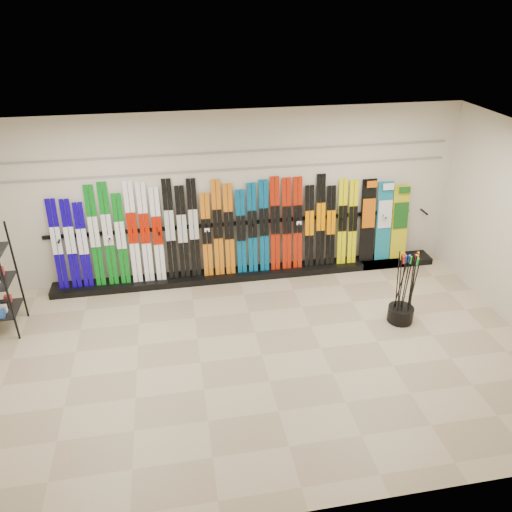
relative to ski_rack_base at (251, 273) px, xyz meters
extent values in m
plane|color=tan|center=(-0.22, -2.28, -0.06)|extent=(8.00, 8.00, 0.00)
plane|color=beige|center=(-0.22, 0.22, 1.44)|extent=(8.00, 0.00, 8.00)
plane|color=silver|center=(-0.22, -2.28, 2.94)|extent=(8.00, 8.00, 0.00)
cube|color=black|center=(0.00, 0.00, 0.00)|extent=(8.00, 0.40, 0.12)
cube|color=#0E0092|center=(-3.28, 0.06, 0.85)|extent=(0.17, 0.24, 1.58)
cube|color=#0E0092|center=(-3.06, 0.06, 0.84)|extent=(0.17, 0.23, 1.56)
cube|color=#0E0092|center=(-2.86, 0.05, 0.80)|extent=(0.17, 0.23, 1.49)
cube|color=#096E15|center=(-2.66, 0.07, 0.94)|extent=(0.17, 0.26, 1.77)
cube|color=#096E15|center=(-2.44, 0.08, 0.96)|extent=(0.17, 0.27, 1.80)
cube|color=#096E15|center=(-2.23, 0.06, 0.86)|extent=(0.17, 0.24, 1.60)
cube|color=white|center=(-2.03, 0.08, 0.96)|extent=(0.17, 0.27, 1.80)
cube|color=white|center=(-1.82, 0.07, 0.94)|extent=(0.17, 0.26, 1.76)
cube|color=white|center=(-1.61, 0.07, 0.89)|extent=(0.17, 0.25, 1.66)
cube|color=black|center=(-1.40, 0.08, 0.96)|extent=(0.17, 0.27, 1.79)
cube|color=black|center=(-1.19, 0.07, 0.89)|extent=(0.17, 0.25, 1.66)
cube|color=black|center=(-0.99, 0.07, 0.94)|extent=(0.17, 0.26, 1.77)
cube|color=#CD6A11|center=(-0.77, 0.06, 0.82)|extent=(0.17, 0.23, 1.51)
cube|color=#CD6A11|center=(-0.57, 0.07, 0.92)|extent=(0.17, 0.26, 1.73)
cube|color=#CD6A11|center=(-0.37, 0.07, 0.88)|extent=(0.17, 0.25, 1.65)
cube|color=#044F7E|center=(-0.16, 0.06, 0.82)|extent=(0.17, 0.23, 1.53)
cube|color=#044F7E|center=(0.05, 0.06, 0.88)|extent=(0.17, 0.25, 1.64)
cube|color=#044F7E|center=(0.26, 0.07, 0.90)|extent=(0.17, 0.25, 1.68)
cube|color=#AA1B06|center=(0.46, 0.07, 0.92)|extent=(0.17, 0.26, 1.72)
cube|color=#AA1B06|center=(0.68, 0.07, 0.90)|extent=(0.17, 0.25, 1.69)
cube|color=#AA1B06|center=(0.88, 0.07, 0.91)|extent=(0.17, 0.25, 1.69)
cube|color=black|center=(1.10, 0.06, 0.82)|extent=(0.17, 0.23, 1.53)
cube|color=black|center=(1.31, 0.07, 0.92)|extent=(0.17, 0.26, 1.72)
cube|color=black|center=(1.50, 0.06, 0.81)|extent=(0.17, 0.23, 1.50)
cube|color=#E5DE05|center=(1.72, 0.06, 0.86)|extent=(0.17, 0.24, 1.60)
cube|color=#E5DE05|center=(1.93, 0.06, 0.84)|extent=(0.17, 0.24, 1.57)
cube|color=black|center=(2.23, 0.08, 0.84)|extent=(0.27, 0.24, 1.57)
cube|color=#14728C|center=(2.54, 0.08, 0.81)|extent=(0.30, 0.23, 1.50)
cube|color=gold|center=(2.87, 0.07, 0.77)|extent=(0.31, 0.22, 1.42)
cylinder|color=black|center=(2.11, -1.82, 0.07)|extent=(0.40, 0.40, 0.25)
cylinder|color=black|center=(2.20, -1.84, 0.55)|extent=(0.11, 0.12, 1.18)
cylinder|color=black|center=(2.02, -1.75, 0.55)|extent=(0.04, 0.12, 1.18)
cylinder|color=black|center=(2.03, -1.86, 0.55)|extent=(0.04, 0.06, 1.18)
cylinder|color=black|center=(2.18, -1.96, 0.55)|extent=(0.03, 0.12, 1.18)
cylinder|color=black|center=(2.04, -1.80, 0.55)|extent=(0.14, 0.06, 1.18)
cylinder|color=black|center=(2.21, -1.87, 0.55)|extent=(0.07, 0.08, 1.18)
cylinder|color=black|center=(2.10, -1.84, 0.55)|extent=(0.07, 0.14, 1.18)
cylinder|color=black|center=(2.10, -1.89, 0.55)|extent=(0.11, 0.09, 1.18)
cylinder|color=black|center=(2.00, -1.87, 0.55)|extent=(0.06, 0.10, 1.18)
cylinder|color=black|center=(2.27, -1.79, 0.55)|extent=(0.06, 0.02, 1.18)
cube|color=gray|center=(-0.22, 0.20, 1.94)|extent=(7.60, 0.02, 0.03)
cube|color=gray|center=(-0.22, 0.20, 2.24)|extent=(7.60, 0.02, 0.03)
camera|label=1|loc=(-1.33, -7.88, 4.61)|focal=35.00mm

